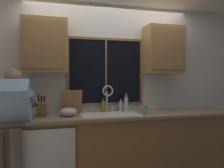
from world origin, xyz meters
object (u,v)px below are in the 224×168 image
object	(u,v)px
mixing_bowl	(68,112)
bottle_green_glass	(126,104)
person_standing	(10,120)
soap_dispenser	(145,110)
knife_block	(42,109)
bottle_amber_small	(103,106)
cutting_board	(72,102)
bottle_tall_clear	(121,106)

from	to	relation	value
mixing_bowl	bottle_green_glass	size ratio (longest dim) A/B	0.84
person_standing	soap_dispenser	world-z (taller)	person_standing
knife_block	soap_dispenser	size ratio (longest dim) A/B	1.85
bottle_amber_small	soap_dispenser	bearing A→B (deg)	-32.08
knife_block	bottle_green_glass	world-z (taller)	knife_block
bottle_amber_small	person_standing	bearing A→B (deg)	-156.12
cutting_board	bottle_green_glass	size ratio (longest dim) A/B	1.19
soap_dispenser	bottle_amber_small	xyz separation A→B (m)	(-0.53, 0.33, 0.02)
person_standing	cutting_board	xyz separation A→B (m)	(0.72, 0.52, 0.13)
person_standing	knife_block	bearing A→B (deg)	46.14
person_standing	bottle_tall_clear	distance (m)	1.56
bottle_tall_clear	bottle_amber_small	xyz separation A→B (m)	(-0.28, -0.02, 0.01)
bottle_green_glass	bottle_amber_small	bearing A→B (deg)	171.14
bottle_green_glass	bottle_amber_small	xyz separation A→B (m)	(-0.34, 0.05, -0.03)
knife_block	cutting_board	size ratio (longest dim) A/B	0.94
mixing_bowl	soap_dispenser	distance (m)	1.06
person_standing	knife_block	distance (m)	0.47
mixing_bowl	soap_dispenser	bearing A→B (deg)	-7.00
bottle_green_glass	bottle_tall_clear	world-z (taller)	bottle_green_glass
cutting_board	soap_dispenser	world-z (taller)	cutting_board
person_standing	soap_dispenser	xyz separation A→B (m)	(1.72, 0.19, 0.03)
bottle_amber_small	cutting_board	bearing A→B (deg)	-179.83
knife_block	soap_dispenser	world-z (taller)	knife_block
soap_dispenser	bottle_tall_clear	distance (m)	0.43
bottle_tall_clear	soap_dispenser	bearing A→B (deg)	-54.25
bottle_green_glass	person_standing	bearing A→B (deg)	-162.86
mixing_bowl	bottle_tall_clear	world-z (taller)	bottle_tall_clear
mixing_bowl	bottle_amber_small	world-z (taller)	bottle_amber_small
bottle_green_glass	bottle_tall_clear	distance (m)	0.10
knife_block	bottle_tall_clear	bearing A→B (deg)	10.12
soap_dispenser	person_standing	bearing A→B (deg)	-173.71
soap_dispenser	bottle_tall_clear	xyz separation A→B (m)	(-0.25, 0.35, 0.01)
person_standing	cutting_board	size ratio (longest dim) A/B	4.54
person_standing	bottle_amber_small	distance (m)	1.29
knife_block	cutting_board	bearing A→B (deg)	25.17
person_standing	bottle_green_glass	size ratio (longest dim) A/B	5.40
person_standing	bottle_tall_clear	size ratio (longest dim) A/B	7.91
soap_dispenser	bottle_tall_clear	bearing A→B (deg)	125.75
knife_block	mixing_bowl	distance (m)	0.35
knife_block	bottle_green_glass	distance (m)	1.21
person_standing	bottle_tall_clear	bearing A→B (deg)	20.25
knife_block	bottle_amber_small	distance (m)	0.88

